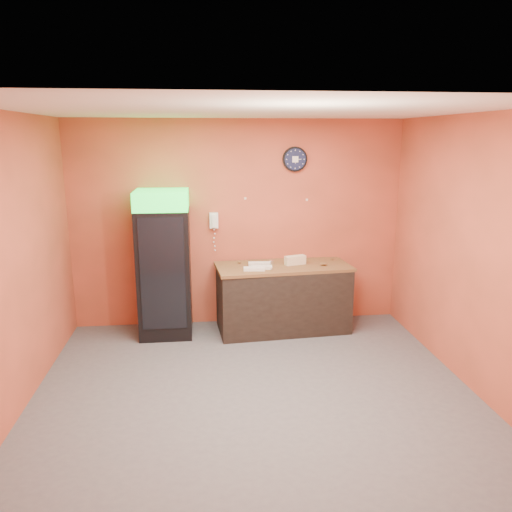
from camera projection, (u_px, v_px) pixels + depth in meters
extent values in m
plane|color=#47474C|center=(254.00, 388.00, 5.21)|extent=(4.50, 4.50, 0.00)
cube|color=#CC5339|center=(238.00, 224.00, 6.82)|extent=(4.50, 0.02, 2.80)
cube|color=#CC5339|center=(14.00, 265.00, 4.65)|extent=(0.02, 4.00, 2.80)
cube|color=#CC5339|center=(471.00, 253.00, 5.13)|extent=(0.02, 4.00, 2.80)
cube|color=white|center=(253.00, 110.00, 4.56)|extent=(4.50, 4.00, 0.02)
cube|color=black|center=(165.00, 273.00, 6.51)|extent=(0.67, 0.67, 1.67)
cube|color=#1CEE36|center=(162.00, 200.00, 6.28)|extent=(0.67, 0.67, 0.24)
cube|color=black|center=(163.00, 274.00, 6.16)|extent=(0.55, 0.02, 1.43)
cube|color=black|center=(283.00, 299.00, 6.74)|extent=(1.77, 0.90, 0.86)
cylinder|color=black|center=(295.00, 159.00, 6.68)|extent=(0.33, 0.05, 0.33)
cylinder|color=#0F1433|center=(295.00, 159.00, 6.65)|extent=(0.29, 0.01, 0.29)
cube|color=white|center=(295.00, 159.00, 6.64)|extent=(0.08, 0.00, 0.08)
cube|color=white|center=(214.00, 220.00, 6.73)|extent=(0.11, 0.07, 0.21)
cube|color=white|center=(214.00, 221.00, 6.68)|extent=(0.05, 0.04, 0.17)
cube|color=brown|center=(283.00, 267.00, 6.63)|extent=(1.83, 0.92, 0.04)
cube|color=beige|center=(295.00, 262.00, 6.65)|extent=(0.30, 0.18, 0.06)
cube|color=beige|center=(295.00, 258.00, 6.64)|extent=(0.30, 0.18, 0.06)
cube|color=silver|center=(254.00, 269.00, 6.36)|extent=(0.28, 0.13, 0.04)
cube|color=silver|center=(262.00, 267.00, 6.44)|extent=(0.28, 0.13, 0.04)
cube|color=silver|center=(259.00, 264.00, 6.61)|extent=(0.29, 0.13, 0.04)
cylinder|color=silver|center=(272.00, 262.00, 6.67)|extent=(0.06, 0.06, 0.06)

